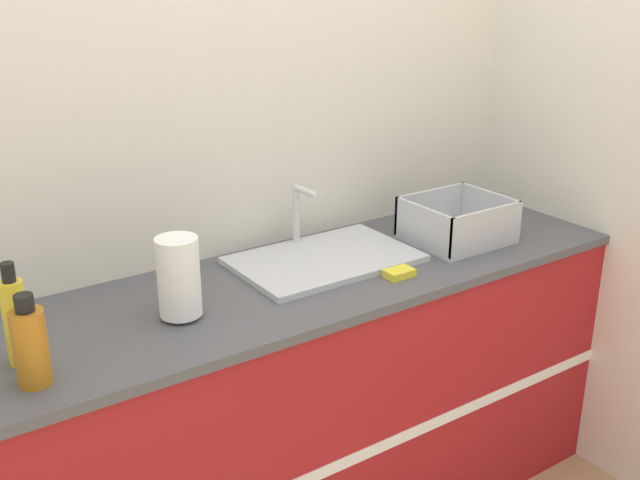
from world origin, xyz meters
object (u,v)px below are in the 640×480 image
dish_rack (457,225)px  bottle_yellow (16,320)px  paper_towel_roll (179,278)px  bottle_amber (31,345)px  sink (324,257)px

dish_rack → bottle_yellow: bearing=-179.2°
paper_towel_roll → bottle_yellow: bearing=-178.8°
bottle_amber → bottle_yellow: bearing=91.1°
sink → paper_towel_roll: (-0.55, -0.11, 0.10)m
dish_rack → bottle_amber: bottle_amber is taller
bottle_yellow → bottle_amber: bottle_yellow is taller
sink → bottle_amber: (-0.97, -0.24, 0.08)m
sink → dish_rack: size_ratio=1.78×
dish_rack → paper_towel_roll: bearing=-179.3°
sink → bottle_yellow: (-0.98, -0.12, 0.10)m
sink → bottle_amber: 1.01m
sink → bottle_amber: size_ratio=2.57×
bottle_yellow → paper_towel_roll: bearing=1.2°
paper_towel_roll → dish_rack: 1.05m
sink → bottle_amber: bearing=-166.4°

